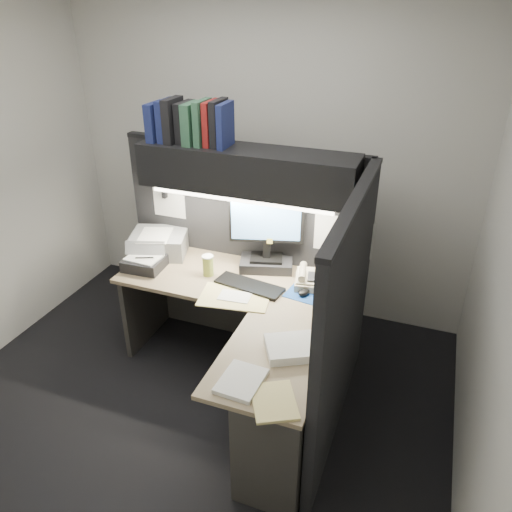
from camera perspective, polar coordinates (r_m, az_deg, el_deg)
name	(u,v)px	position (r m, az deg, el deg)	size (l,w,h in m)	color
floor	(194,401)	(3.74, -7.12, -16.11)	(3.50, 3.50, 0.00)	black
wall_back	(266,159)	(4.25, 1.11, 11.02)	(3.50, 0.04, 2.70)	silver
wall_right	(504,284)	(2.68, 26.51, -2.89)	(0.04, 3.00, 2.70)	silver
partition_back	(245,247)	(3.95, -1.32, 1.04)	(1.90, 0.06, 1.60)	black
partition_right	(344,324)	(3.11, 9.99, -7.65)	(0.06, 1.50, 1.60)	black
desk	(249,367)	(3.31, -0.85, -12.55)	(1.70, 1.53, 0.73)	#867955
overhead_shelf	(247,170)	(3.50, -1.09, 9.80)	(1.55, 0.34, 0.30)	black
task_light_tube	(239,200)	(3.43, -1.93, 6.41)	(0.04, 0.04, 1.32)	white
monitor	(267,241)	(3.68, 1.21, 1.76)	(0.53, 0.34, 0.59)	black
keyboard	(249,286)	(3.55, -0.78, -3.41)	(0.50, 0.17, 0.02)	black
mousepad	(303,294)	(3.49, 5.40, -4.30)	(0.23, 0.21, 0.00)	#1A4491
mouse	(304,292)	(3.47, 5.51, -4.11)	(0.07, 0.11, 0.04)	black
telephone	(311,280)	(3.57, 6.29, -2.74)	(0.22, 0.23, 0.09)	tan
coffee_cup	(208,266)	(3.69, -5.50, -1.14)	(0.08, 0.08, 0.15)	#D1D254
printer	(159,243)	(4.05, -10.98, 1.46)	(0.43, 0.36, 0.17)	gray
notebook_stack	(144,263)	(3.86, -12.63, -0.81)	(0.29, 0.24, 0.09)	black
open_folder	(235,297)	(3.44, -2.44, -4.71)	(0.48, 0.31, 0.01)	#E0CF7E
paper_stack_a	(291,348)	(2.96, 4.06, -10.42)	(0.29, 0.25, 0.06)	white
paper_stack_b	(241,381)	(2.76, -1.70, -14.10)	(0.22, 0.27, 0.03)	white
manila_stack	(274,401)	(2.66, 2.07, -16.27)	(0.22, 0.28, 0.02)	#E0CF7E
binder_row	(190,122)	(3.58, -7.53, 14.92)	(0.59, 0.26, 0.31)	navy
pinned_papers	(277,246)	(3.41, 2.45, 1.17)	(1.76, 1.31, 0.51)	white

